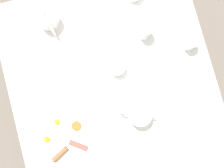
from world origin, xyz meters
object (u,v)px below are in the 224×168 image
Objects in this scene: teapot_far at (139,115)px; water_glass_short at (191,42)px; teacup_with_saucer_left at (117,68)px; teapot_near at (47,18)px; spoon_for_tea at (114,163)px; fork_by_plate at (163,63)px; fork_spare at (55,70)px; water_glass_tall at (145,31)px; breakfast_plate at (64,137)px; knife_by_plate at (192,93)px; napkin_folded at (202,146)px.

water_glass_short is (-0.34, -0.27, -0.01)m from teapot_far.
teapot_near is at bearing -50.54° from teacup_with_saucer_left.
water_glass_short reaches higher than spoon_for_tea.
teacup_with_saucer_left is 0.23m from fork_by_plate.
fork_by_plate and fork_spare have the same top height.
fork_spare is (0.35, -0.32, -0.05)m from teapot_far.
water_glass_tall is at bearing -172.59° from fork_spare.
teapot_near is (-0.07, -0.59, 0.04)m from breakfast_plate.
teapot_near is 0.99× the size of knife_by_plate.
spoon_for_tea is (0.44, -0.03, -0.00)m from napkin_folded.
fork_by_plate is (-0.57, -0.23, -0.01)m from breakfast_plate.
spoon_for_tea is at bearing -4.00° from napkin_folded.
fork_spare is (0.63, -0.29, 0.00)m from knife_by_plate.
water_glass_short is at bearing -159.59° from fork_by_plate.
teapot_near is at bearing -22.54° from water_glass_tall.
teapot_near is at bearing -80.13° from spoon_for_tea.
water_glass_tall reaches higher than knife_by_plate.
water_glass_tall reaches higher than napkin_folded.
breakfast_plate is at bearing 21.72° from water_glass_short.
water_glass_tall is 0.55× the size of fork_spare.
water_glass_short is (-0.38, -0.03, 0.02)m from teacup_with_saucer_left.
breakfast_plate is 1.70× the size of fork_spare.
water_glass_short reaches higher than fork_by_plate.
fork_spare is (0.53, -0.11, 0.00)m from fork_by_plate.
breakfast_plate is 0.66m from water_glass_tall.
water_glass_tall reaches higher than fork_spare.
spoon_for_tea and fork_spare have the same top height.
teapot_near reaches higher than spoon_for_tea.
fork_spare is (0.17, -0.52, 0.00)m from spoon_for_tea.
knife_by_plate is (-0.10, 0.18, 0.00)m from fork_by_plate.
napkin_folded is 1.16× the size of fork_spare.
fork_spare is at bearing 161.33° from teapot_near.
teapot_near is at bearing -96.99° from breakfast_plate.
breakfast_plate is 0.78m from water_glass_short.
napkin_folded is at bearing 176.00° from spoon_for_tea.
teapot_far reaches higher than breakfast_plate.
fork_spare is at bearing -42.21° from napkin_folded.
fork_spare is at bearing -4.17° from water_glass_short.
knife_by_plate is at bearing 78.12° from water_glass_short.
water_glass_tall is at bearing -66.97° from knife_by_plate.
water_glass_tall reaches higher than spoon_for_tea.
water_glass_tall is 0.18m from fork_by_plate.
napkin_folded reaches higher than fork_by_plate.
teapot_far is 0.29m from fork_by_plate.
breakfast_plate is 0.28m from spoon_for_tea.
teapot_near reaches higher than knife_by_plate.
napkin_folded is (-0.12, 0.61, -0.05)m from water_glass_tall.
teapot_near is 0.49m from water_glass_tall.
knife_by_plate is 1.36× the size of spoon_for_tea.
water_glass_tall is 0.47× the size of napkin_folded.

